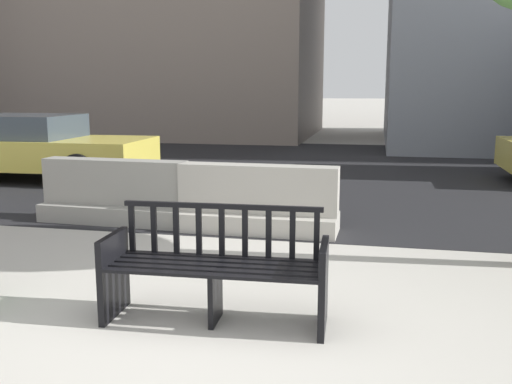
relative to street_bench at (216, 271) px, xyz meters
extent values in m
plane|color=#B7B2A8|center=(-0.10, -0.30, -0.40)|extent=(200.00, 200.00, 0.00)
cube|color=black|center=(-0.10, 8.40, -0.39)|extent=(120.00, 12.00, 0.01)
cube|color=black|center=(-0.82, -0.06, -0.07)|extent=(0.07, 0.51, 0.66)
cube|color=black|center=(0.82, 0.01, -0.07)|extent=(0.07, 0.51, 0.66)
cube|color=black|center=(0.00, -0.03, -0.17)|extent=(0.05, 0.33, 0.45)
cube|color=black|center=(0.01, -0.26, 0.05)|extent=(1.60, 0.14, 0.02)
cube|color=black|center=(0.01, -0.14, 0.05)|extent=(1.60, 0.14, 0.02)
cube|color=black|center=(0.00, -0.03, 0.05)|extent=(1.60, 0.14, 0.02)
cube|color=black|center=(0.00, 0.09, 0.05)|extent=(1.60, 0.14, 0.02)
cube|color=black|center=(-0.01, 0.20, 0.05)|extent=(1.60, 0.14, 0.02)
cube|color=black|center=(-0.01, 0.21, 0.46)|extent=(1.60, 0.10, 0.04)
cube|color=black|center=(-0.76, 0.18, 0.25)|extent=(0.05, 0.03, 0.38)
cube|color=black|center=(-0.57, 0.19, 0.25)|extent=(0.05, 0.03, 0.38)
cube|color=black|center=(-0.38, 0.20, 0.25)|extent=(0.05, 0.03, 0.38)
cube|color=black|center=(-0.20, 0.21, 0.25)|extent=(0.05, 0.03, 0.38)
cube|color=black|center=(-0.01, 0.21, 0.25)|extent=(0.05, 0.03, 0.38)
cube|color=black|center=(0.18, 0.22, 0.25)|extent=(0.05, 0.03, 0.38)
cube|color=black|center=(0.37, 0.23, 0.25)|extent=(0.05, 0.03, 0.38)
cube|color=black|center=(0.55, 0.24, 0.25)|extent=(0.05, 0.03, 0.38)
cube|color=black|center=(0.74, 0.24, 0.25)|extent=(0.05, 0.03, 0.38)
cube|color=black|center=(-0.82, -0.08, 0.25)|extent=(0.07, 0.46, 0.03)
cube|color=black|center=(0.82, -0.01, 0.25)|extent=(0.07, 0.46, 0.03)
cube|color=#ADA89E|center=(-0.26, 2.82, -0.28)|extent=(2.01, 0.71, 0.24)
cube|color=#ADA89E|center=(-0.26, 2.82, 0.14)|extent=(2.00, 0.33, 0.60)
cube|color=gray|center=(-2.25, 2.95, -0.28)|extent=(2.03, 0.77, 0.24)
cube|color=gray|center=(-2.25, 2.95, 0.14)|extent=(2.01, 0.39, 0.60)
cube|color=#DBC64C|center=(-5.43, 5.96, 0.14)|extent=(4.63, 1.95, 0.56)
cube|color=#38424C|center=(-5.61, 5.96, 0.65)|extent=(2.05, 1.66, 0.44)
cylinder|color=black|center=(-4.03, 6.86, -0.08)|extent=(0.65, 0.24, 0.64)
cylinder|color=black|center=(-3.99, 5.13, -0.08)|extent=(0.65, 0.24, 0.64)
camera|label=1|loc=(1.17, -4.02, 1.38)|focal=40.00mm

